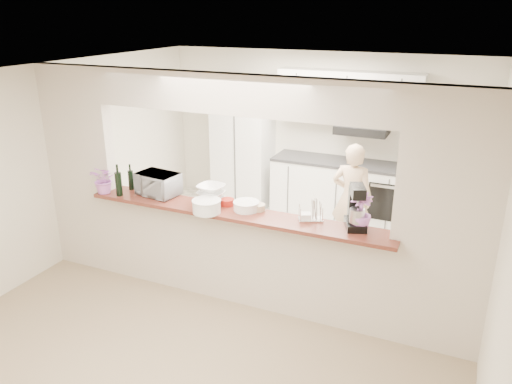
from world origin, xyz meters
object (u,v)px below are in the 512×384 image
Objects in this scene: stand_mixer at (356,209)px; person at (352,199)px; refrigerator at (456,182)px; toaster_oven at (158,184)px.

stand_mixer is 0.29× the size of person.
refrigerator is at bearing 72.70° from stand_mixer.
toaster_oven is 0.31× the size of person.
stand_mixer is (-0.81, -2.59, 0.43)m from refrigerator.
refrigerator is 3.93× the size of stand_mixer.
toaster_oven is 1.07× the size of stand_mixer.
refrigerator is 1.15× the size of person.
refrigerator is 4.03m from toaster_oven.
person is (-0.40, 1.64, -0.54)m from stand_mixer.
person reaches higher than toaster_oven.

